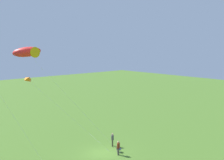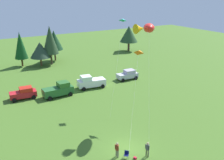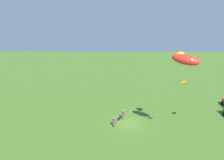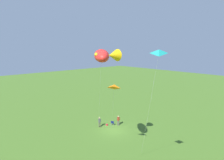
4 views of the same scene
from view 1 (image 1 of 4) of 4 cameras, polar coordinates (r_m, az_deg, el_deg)
The scene contains 7 objects.
ground_plane at distance 39.16m, azimuth -1.53°, elevation -13.18°, with size 160.00×160.00×0.00m, color #436923.
person_kite_flyer at distance 41.14m, azimuth 0.09°, elevation -10.67°, with size 0.46×0.50×1.74m.
folding_chair at distance 39.27m, azimuth 1.11°, elevation -12.37°, with size 0.68×0.68×0.82m.
person_spectator at distance 38.14m, azimuth 1.18°, elevation -12.11°, with size 0.44×0.50×1.74m.
backpack_on_grass at distance 40.27m, azimuth 1.08°, elevation -12.43°, with size 0.32×0.22×0.22m, color red.
kite_large_fish at distance 39.20m, azimuth -15.09°, elevation 4.97°, with size 7.70×10.65×13.07m.
kite_delta_orange at distance 38.42m, azimuth -14.85°, elevation 0.18°, with size 6.83×8.04×9.47m.
Camera 1 is at (-28.00, 23.82, 13.49)m, focal length 50.00 mm.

